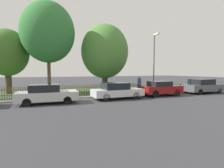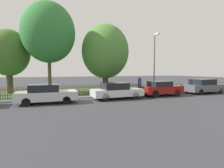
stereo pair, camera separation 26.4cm
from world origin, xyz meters
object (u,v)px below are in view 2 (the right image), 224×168
parked_car_white_van (203,86)px  street_lamp (155,56)px  parked_car_red_compact (161,88)px  tree_behind_motorcycle (49,33)px  parked_car_navy_estate (116,91)px  tree_nearest_kerb (9,53)px  covered_motorcycle (119,88)px  parked_car_black_saloon (46,94)px  tree_mid_park (105,52)px  pedestrian_near_fence (140,83)px

parked_car_white_van → street_lamp: size_ratio=0.74×
parked_car_red_compact → tree_behind_motorcycle: size_ratio=0.42×
parked_car_navy_estate → tree_nearest_kerb: 12.07m
tree_behind_motorcycle → covered_motorcycle: bearing=-28.1°
parked_car_navy_estate → tree_behind_motorcycle: size_ratio=0.46×
parked_car_black_saloon → parked_car_red_compact: (10.06, 0.14, 0.03)m
parked_car_black_saloon → tree_behind_motorcycle: (0.39, 5.54, 5.49)m
parked_car_red_compact → covered_motorcycle: (-3.39, 2.05, -0.05)m
tree_mid_park → pedestrian_near_fence: (2.81, -2.97, -3.50)m
parked_car_white_van → tree_behind_motorcycle: size_ratio=0.49×
parked_car_red_compact → street_lamp: (0.45, 1.67, 3.10)m
parked_car_navy_estate → parked_car_white_van: parked_car_white_van is taller
tree_behind_motorcycle → street_lamp: size_ratio=1.50×
parked_car_red_compact → tree_behind_motorcycle: (-9.66, 5.40, 5.46)m
street_lamp → parked_car_red_compact: bearing=-105.0°
tree_behind_motorcycle → pedestrian_near_fence: bearing=-17.8°
parked_car_black_saloon → street_lamp: bearing=12.0°
parked_car_navy_estate → tree_mid_park: 6.91m
parked_car_white_van → tree_mid_park: size_ratio=0.59×
parked_car_red_compact → street_lamp: street_lamp is taller
covered_motorcycle → street_lamp: size_ratio=0.31×
parked_car_red_compact → covered_motorcycle: 3.96m
covered_motorcycle → pedestrian_near_fence: bearing=8.7°
parked_car_red_compact → pedestrian_near_fence: size_ratio=2.10×
parked_car_black_saloon → parked_car_white_van: bearing=2.7°
parked_car_black_saloon → parked_car_red_compact: parked_car_red_compact is taller
covered_motorcycle → parked_car_black_saloon: bearing=-164.1°
parked_car_navy_estate → tree_behind_motorcycle: 9.31m
tree_behind_motorcycle → parked_car_white_van: bearing=-19.7°
tree_behind_motorcycle → street_lamp: (10.11, -3.72, -2.36)m
parked_car_black_saloon → street_lamp: size_ratio=0.69×
parked_car_white_van → parked_car_navy_estate: bearing=179.9°
parked_car_navy_estate → street_lamp: 6.19m
parked_car_navy_estate → parked_car_red_compact: (4.58, 0.14, 0.03)m
pedestrian_near_fence → tree_nearest_kerb: bearing=-149.8°
parked_car_navy_estate → covered_motorcycle: (1.19, 2.19, -0.02)m
parked_car_white_van → tree_mid_park: (-8.97, 5.51, 3.79)m
pedestrian_near_fence → parked_car_black_saloon: bearing=-113.7°
parked_car_red_compact → tree_nearest_kerb: tree_nearest_kerb is taller
parked_car_navy_estate → tree_mid_park: tree_mid_park is taller
parked_car_black_saloon → tree_behind_motorcycle: tree_behind_motorcycle is taller
parked_car_red_compact → parked_car_white_van: size_ratio=0.85×
parked_car_red_compact → street_lamp: bearing=75.7°
parked_car_white_van → covered_motorcycle: bearing=165.9°
street_lamp → parked_car_white_van: bearing=-18.8°
tree_nearest_kerb → street_lamp: size_ratio=1.07×
tree_mid_park → pedestrian_near_fence: bearing=-46.5°
tree_mid_park → tree_behind_motorcycle: bearing=-178.9°
parked_car_red_compact → tree_behind_motorcycle: 12.34m
parked_car_navy_estate → pedestrian_near_fence: pedestrian_near_fence is taller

